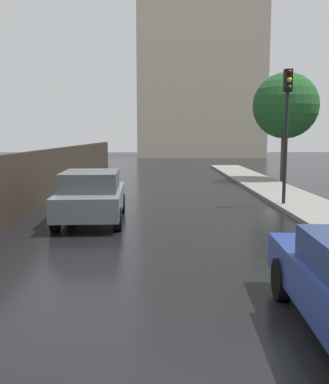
# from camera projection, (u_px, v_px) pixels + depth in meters

# --- Properties ---
(ground) EXTENTS (120.00, 120.00, 0.00)m
(ground) POSITION_uv_depth(u_px,v_px,m) (164.00, 364.00, 4.78)
(ground) COLOR black
(car_grey_near_kerb) EXTENTS (2.01, 4.13, 1.48)m
(car_grey_near_kerb) POSITION_uv_depth(u_px,v_px,m) (91.00, 195.00, 12.61)
(car_grey_near_kerb) COLOR slate
(car_grey_near_kerb) RESTS_ON ground
(traffic_light) EXTENTS (0.26, 0.39, 4.59)m
(traffic_light) POSITION_uv_depth(u_px,v_px,m) (287.00, 112.00, 14.74)
(traffic_light) COLOR black
(traffic_light) RESTS_ON sidewalk_strip
(street_tree_mid) EXTENTS (3.49, 3.49, 5.82)m
(street_tree_mid) POSITION_uv_depth(u_px,v_px,m) (286.00, 106.00, 23.05)
(street_tree_mid) COLOR #4C3823
(street_tree_mid) RESTS_ON ground
(distant_tower) EXTENTS (14.42, 10.72, 30.52)m
(distant_tower) POSITION_uv_depth(u_px,v_px,m) (198.00, 51.00, 51.02)
(distant_tower) COLOR beige
(distant_tower) RESTS_ON ground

